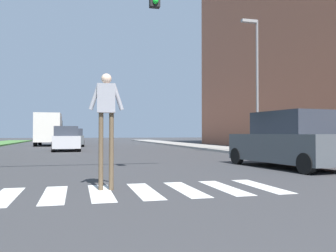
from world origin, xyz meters
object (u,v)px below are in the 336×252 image
Objects in this scene: sedan_far_horizon at (71,136)px; street_lamp_right at (256,74)px; pedestrian_performer at (106,112)px; sedan_distant at (74,138)px; suv_crossing at (288,141)px; truck_box_delivery at (49,129)px; sedan_midblock at (65,139)px.

street_lamp_right is at bearing -71.34° from sedan_far_horizon.
sedan_distant is (-0.87, 26.47, -0.89)m from pedestrian_performer.
pedestrian_performer reaches higher than sedan_distant.
truck_box_delivery is at bearing 111.03° from suv_crossing.
sedan_distant is at bearing 86.66° from sedan_midblock.
suv_crossing is 39.38m from sedan_far_horizon.
sedan_distant is 0.69× the size of truck_box_delivery.
street_lamp_right is 22.41m from truck_box_delivery.
truck_box_delivery is at bearing 124.03° from street_lamp_right.
sedan_midblock is (-7.94, 14.49, -0.14)m from suv_crossing.
truck_box_delivery reaches higher than sedan_midblock.
sedan_far_horizon is (-1.44, 41.85, -0.86)m from pedestrian_performer.
street_lamp_right reaches higher than sedan_far_horizon.
pedestrian_performer is at bearing -85.58° from sedan_midblock.
sedan_midblock is (-10.55, 7.36, -3.81)m from street_lamp_right.
truck_box_delivery reaches higher than suv_crossing.
sedan_midblock is 24.06m from sedan_far_horizon.
suv_crossing reaches higher than sedan_far_horizon.
sedan_far_horizon reaches higher than sedan_midblock.
street_lamp_right is 3.01× the size of pedestrian_performer.
suv_crossing is 27.37m from truck_box_delivery.
street_lamp_right is 1.77× the size of sedan_midblock.
street_lamp_right reaches higher than pedestrian_performer.
suv_crossing is at bearing -61.29° from sedan_midblock.
street_lamp_right is at bearing -57.97° from sedan_distant.
sedan_midblock is at bearing 94.42° from pedestrian_performer.
sedan_midblock is 11.24m from truck_box_delivery.
truck_box_delivery reaches higher than sedan_far_horizon.
pedestrian_performer is 29.02m from truck_box_delivery.
sedan_distant is 15.38m from sedan_far_horizon.
sedan_far_horizon is 13.17m from truck_box_delivery.
sedan_midblock is 8.70m from sedan_distant.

